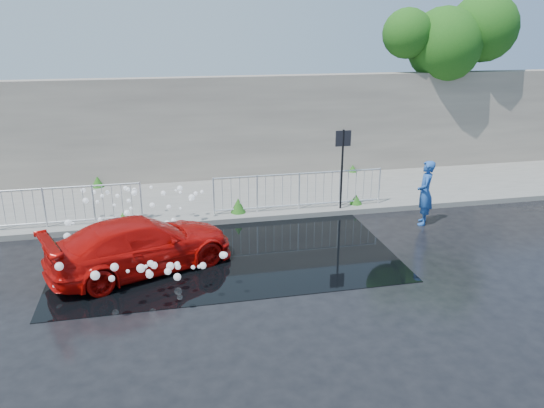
# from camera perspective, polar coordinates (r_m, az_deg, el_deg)

# --- Properties ---
(ground) EXTENTS (90.00, 90.00, 0.00)m
(ground) POSITION_cam_1_polar(r_m,az_deg,el_deg) (12.17, -6.80, -7.26)
(ground) COLOR black
(ground) RESTS_ON ground
(pavement) EXTENTS (30.00, 4.00, 0.15)m
(pavement) POSITION_cam_1_polar(r_m,az_deg,el_deg) (16.78, -8.53, 0.38)
(pavement) COLOR #61615C
(pavement) RESTS_ON ground
(curb) EXTENTS (30.00, 0.25, 0.16)m
(curb) POSITION_cam_1_polar(r_m,az_deg,el_deg) (14.89, -7.98, -1.98)
(curb) COLOR #61615C
(curb) RESTS_ON ground
(retaining_wall) EXTENTS (30.00, 0.60, 3.50)m
(retaining_wall) POSITION_cam_1_polar(r_m,az_deg,el_deg) (18.45, -9.31, 7.89)
(retaining_wall) COLOR #6E655C
(retaining_wall) RESTS_ON pavement
(puddle) EXTENTS (8.00, 5.00, 0.01)m
(puddle) POSITION_cam_1_polar(r_m,az_deg,el_deg) (13.12, -5.06, -5.17)
(puddle) COLOR black
(puddle) RESTS_ON ground
(sign_post) EXTENTS (0.45, 0.06, 2.50)m
(sign_post) POSITION_cam_1_polar(r_m,az_deg,el_deg) (15.34, 7.59, 5.08)
(sign_post) COLOR black
(sign_post) RESTS_ON ground
(tree) EXTENTS (5.14, 2.71, 6.45)m
(tree) POSITION_cam_1_polar(r_m,az_deg,el_deg) (21.26, 19.03, 16.57)
(tree) COLOR #332114
(tree) RESTS_ON ground
(railing_left) EXTENTS (5.05, 0.05, 1.10)m
(railing_left) POSITION_cam_1_polar(r_m,az_deg,el_deg) (15.29, -23.29, -0.22)
(railing_left) COLOR silver
(railing_left) RESTS_ON pavement
(railing_right) EXTENTS (5.05, 0.05, 1.10)m
(railing_right) POSITION_cam_1_polar(r_m,az_deg,el_deg) (15.48, 2.94, 1.56)
(railing_right) COLOR silver
(railing_right) RESTS_ON pavement
(weeds) EXTENTS (12.17, 3.93, 0.42)m
(weeds) POSITION_cam_1_polar(r_m,az_deg,el_deg) (16.16, -9.83, 0.52)
(weeds) COLOR #124111
(weeds) RESTS_ON pavement
(water_spray) EXTENTS (3.65, 5.67, 1.04)m
(water_spray) POSITION_cam_1_polar(r_m,az_deg,el_deg) (12.89, -14.41, -2.71)
(water_spray) COLOR white
(water_spray) RESTS_ON ground
(red_car) EXTENTS (4.51, 3.16, 1.21)m
(red_car) POSITION_cam_1_polar(r_m,az_deg,el_deg) (12.32, -13.86, -4.27)
(red_car) COLOR #B00A07
(red_car) RESTS_ON ground
(person) EXTENTS (0.69, 0.78, 1.81)m
(person) POSITION_cam_1_polar(r_m,az_deg,el_deg) (15.21, 16.15, 1.16)
(person) COLOR #204FA2
(person) RESTS_ON ground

